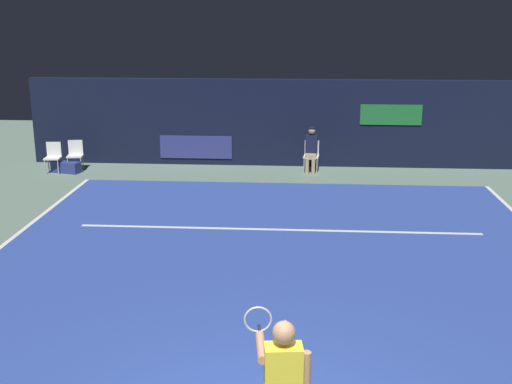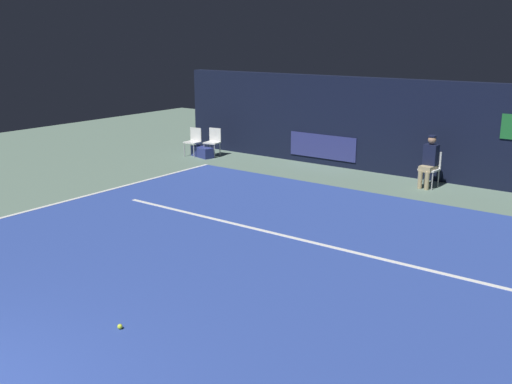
{
  "view_description": "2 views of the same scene",
  "coord_description": "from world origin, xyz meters",
  "px_view_note": "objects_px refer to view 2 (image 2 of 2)",
  "views": [
    {
      "loc": [
        0.39,
        -5.79,
        4.47
      ],
      "look_at": [
        -0.43,
        6.36,
        1.05
      ],
      "focal_mm": 44.65,
      "sensor_mm": 36.0,
      "label": 1
    },
    {
      "loc": [
        5.73,
        -1.62,
        3.7
      ],
      "look_at": [
        -0.41,
        6.66,
        0.92
      ],
      "focal_mm": 40.69,
      "sensor_mm": 36.0,
      "label": 2
    }
  ],
  "objects_px": {
    "courtside_chair_near": "(213,140)",
    "line_judge_on_chair": "(429,161)",
    "courtside_chair_far": "(194,140)",
    "equipment_bag": "(202,152)",
    "tennis_ball": "(120,327)"
  },
  "relations": [
    {
      "from": "courtside_chair_near",
      "to": "line_judge_on_chair",
      "type": "bearing_deg",
      "value": 1.75
    },
    {
      "from": "line_judge_on_chair",
      "to": "tennis_ball",
      "type": "distance_m",
      "value": 9.58
    },
    {
      "from": "line_judge_on_chair",
      "to": "courtside_chair_near",
      "type": "xyz_separation_m",
      "value": [
        -6.93,
        -0.21,
        -0.18
      ]
    },
    {
      "from": "courtside_chair_far",
      "to": "tennis_ball",
      "type": "relative_size",
      "value": 12.94
    },
    {
      "from": "courtside_chair_near",
      "to": "courtside_chair_far",
      "type": "distance_m",
      "value": 0.63
    },
    {
      "from": "line_judge_on_chair",
      "to": "courtside_chair_far",
      "type": "relative_size",
      "value": 1.5
    },
    {
      "from": "tennis_ball",
      "to": "equipment_bag",
      "type": "bearing_deg",
      "value": 126.2
    },
    {
      "from": "courtside_chair_near",
      "to": "equipment_bag",
      "type": "bearing_deg",
      "value": -120.79
    },
    {
      "from": "line_judge_on_chair",
      "to": "courtside_chair_far",
      "type": "height_order",
      "value": "line_judge_on_chair"
    },
    {
      "from": "line_judge_on_chair",
      "to": "courtside_chair_near",
      "type": "height_order",
      "value": "line_judge_on_chair"
    },
    {
      "from": "courtside_chair_far",
      "to": "equipment_bag",
      "type": "xyz_separation_m",
      "value": [
        0.35,
        -0.0,
        -0.34
      ]
    },
    {
      "from": "courtside_chair_near",
      "to": "equipment_bag",
      "type": "distance_m",
      "value": 0.51
    },
    {
      "from": "courtside_chair_far",
      "to": "tennis_ball",
      "type": "xyz_separation_m",
      "value": [
        6.95,
        -9.01,
        -0.46
      ]
    },
    {
      "from": "tennis_ball",
      "to": "equipment_bag",
      "type": "height_order",
      "value": "equipment_bag"
    },
    {
      "from": "courtside_chair_near",
      "to": "equipment_bag",
      "type": "height_order",
      "value": "courtside_chair_near"
    }
  ]
}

